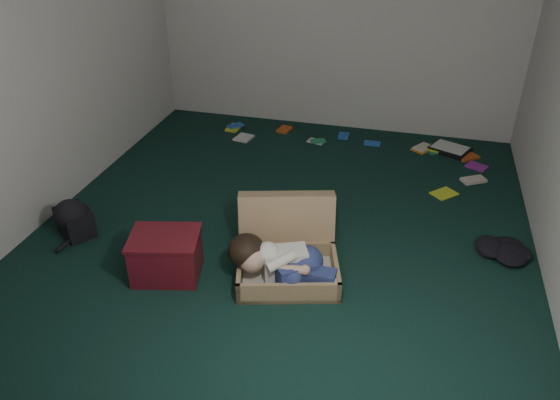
% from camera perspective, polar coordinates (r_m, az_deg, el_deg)
% --- Properties ---
extents(floor, '(4.50, 4.50, 0.00)m').
position_cam_1_polar(floor, '(4.59, 0.47, -2.83)').
color(floor, black).
rests_on(floor, ground).
extents(wall_back, '(4.50, 0.00, 4.50)m').
position_cam_1_polar(wall_back, '(6.15, 5.99, 19.00)').
color(wall_back, silver).
rests_on(wall_back, ground).
extents(wall_front, '(4.50, 0.00, 4.50)m').
position_cam_1_polar(wall_front, '(2.13, -14.56, -6.01)').
color(wall_front, silver).
rests_on(wall_front, ground).
extents(wall_left, '(0.00, 4.50, 4.50)m').
position_cam_1_polar(wall_left, '(4.89, -23.55, 13.61)').
color(wall_left, silver).
rests_on(wall_left, ground).
extents(suitcase, '(0.88, 0.87, 0.53)m').
position_cam_1_polar(suitcase, '(4.04, 0.77, -5.35)').
color(suitcase, '#A38259').
rests_on(suitcase, floor).
extents(person, '(0.81, 0.40, 0.33)m').
position_cam_1_polar(person, '(3.86, 0.10, -6.43)').
color(person, white).
rests_on(person, suitcase).
extents(maroon_bin, '(0.57, 0.49, 0.34)m').
position_cam_1_polar(maroon_bin, '(4.06, -11.82, -5.70)').
color(maroon_bin, '#5C121A').
rests_on(maroon_bin, floor).
extents(backpack, '(0.51, 0.49, 0.24)m').
position_cam_1_polar(backpack, '(4.75, -20.65, -2.07)').
color(backpack, black).
rests_on(backpack, floor).
extents(clothing_pile, '(0.45, 0.39, 0.13)m').
position_cam_1_polar(clothing_pile, '(4.58, 21.87, -4.51)').
color(clothing_pile, black).
rests_on(clothing_pile, floor).
extents(paper_tray, '(0.47, 0.42, 0.05)m').
position_cam_1_polar(paper_tray, '(6.13, 17.33, 5.09)').
color(paper_tray, black).
rests_on(paper_tray, floor).
extents(book_scatter, '(2.90, 1.27, 0.02)m').
position_cam_1_polar(book_scatter, '(5.96, 9.54, 5.19)').
color(book_scatter, '#CFE828').
rests_on(book_scatter, floor).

